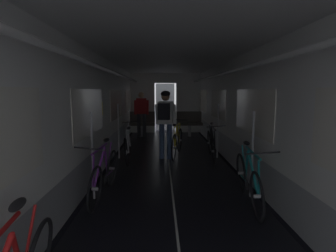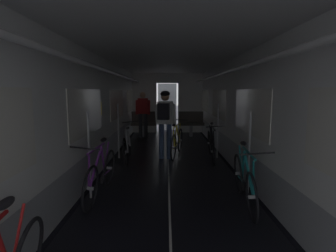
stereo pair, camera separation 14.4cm
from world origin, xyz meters
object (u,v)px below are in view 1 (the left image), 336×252
at_px(bicycle_yellow_in_aisle, 177,142).
at_px(person_standing_near_bench, 141,112).
at_px(bicycle_purple, 104,174).
at_px(bench_seat_far_left, 142,122).
at_px(bicycle_teal, 248,180).
at_px(person_cyclist_aisle, 165,117).
at_px(bicycle_silver, 128,146).
at_px(bench_seat_far_right, 189,121).
at_px(bicycle_black, 211,145).

distance_m(bicycle_yellow_in_aisle, person_standing_near_bench, 3.08).
bearing_deg(person_standing_near_bench, bicycle_purple, -92.19).
bearing_deg(bench_seat_far_left, bicycle_purple, -92.02).
height_order(bicycle_teal, person_cyclist_aisle, person_cyclist_aisle).
bearing_deg(bicycle_silver, bench_seat_far_right, 62.43).
relative_size(bicycle_black, bicycle_silver, 1.00).
xyz_separation_m(bench_seat_far_left, bench_seat_far_right, (1.80, 0.00, 0.00)).
xyz_separation_m(bench_seat_far_left, bicycle_teal, (2.03, -6.25, -0.18)).
distance_m(bicycle_silver, person_cyclist_aisle, 1.18).
xyz_separation_m(bicycle_teal, bicycle_silver, (-2.14, 2.59, -0.00)).
bearing_deg(bench_seat_far_right, bicycle_black, -87.13).
bearing_deg(bicycle_purple, bicycle_black, 46.91).
xyz_separation_m(bicycle_black, person_cyclist_aisle, (-1.16, 0.13, 0.69)).
bearing_deg(bench_seat_far_right, bicycle_teal, -87.88).
relative_size(bench_seat_far_right, bicycle_silver, 0.58).
relative_size(bench_seat_far_left, person_standing_near_bench, 0.58).
distance_m(bench_seat_far_left, person_standing_near_bench, 0.55).
bearing_deg(person_standing_near_bench, bicycle_black, -58.34).
xyz_separation_m(bench_seat_far_right, person_cyclist_aisle, (-0.98, -3.45, 0.50)).
height_order(bench_seat_far_left, person_standing_near_bench, person_standing_near_bench).
relative_size(bicycle_black, bicycle_yellow_in_aisle, 1.02).
height_order(bench_seat_far_left, person_cyclist_aisle, person_cyclist_aisle).
bearing_deg(bicycle_purple, bicycle_yellow_in_aisle, 63.83).
height_order(bicycle_purple, person_standing_near_bench, person_standing_near_bench).
bearing_deg(bicycle_yellow_in_aisle, bicycle_silver, -159.01).
bearing_deg(bicycle_silver, bicycle_purple, -92.47).
bearing_deg(bicycle_purple, bicycle_silver, 87.53).
bearing_deg(bench_seat_far_left, bicycle_teal, -72.00).
bearing_deg(bicycle_black, person_cyclist_aisle, 173.43).
relative_size(bicycle_purple, person_cyclist_aisle, 0.98).
xyz_separation_m(bicycle_yellow_in_aisle, person_standing_near_bench, (-1.13, 2.80, 0.59)).
bearing_deg(bicycle_yellow_in_aisle, person_cyclist_aisle, -139.56).
height_order(bench_seat_far_right, bicycle_teal, bench_seat_far_right).
bearing_deg(bench_seat_far_left, person_cyclist_aisle, -76.56).
bearing_deg(bench_seat_far_right, bicycle_silver, -117.57).
bearing_deg(bicycle_black, bicycle_purple, -133.09).
bearing_deg(bicycle_silver, bicycle_yellow_in_aisle, 20.99).
xyz_separation_m(bench_seat_far_right, bicycle_black, (0.18, -3.58, -0.18)).
bearing_deg(bench_seat_far_left, bench_seat_far_right, 0.00).
bearing_deg(bicycle_teal, bench_seat_far_left, 108.00).
xyz_separation_m(bicycle_purple, bicycle_yellow_in_aisle, (1.35, 2.74, 0.00)).
xyz_separation_m(bench_seat_far_left, person_standing_near_bench, (0.00, -0.38, 0.41)).
bearing_deg(bicycle_yellow_in_aisle, bicycle_teal, -73.76).
height_order(bicycle_teal, bicycle_yellow_in_aisle, bicycle_teal).
height_order(bicycle_black, person_cyclist_aisle, person_cyclist_aisle).
height_order(bicycle_purple, person_cyclist_aisle, person_cyclist_aisle).
bearing_deg(bench_seat_far_right, person_cyclist_aisle, -105.80).
xyz_separation_m(bicycle_teal, person_standing_near_bench, (-2.03, 5.87, 0.59)).
bearing_deg(bicycle_yellow_in_aisle, bench_seat_far_right, 78.23).
relative_size(bicycle_black, person_cyclist_aisle, 0.98).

